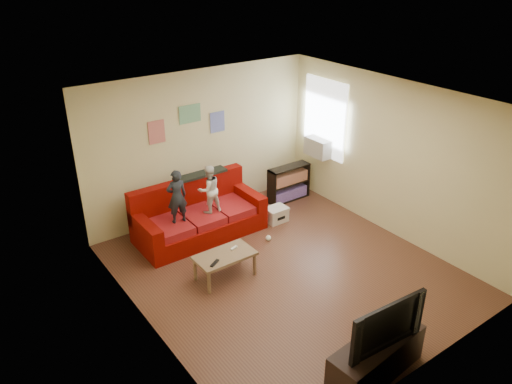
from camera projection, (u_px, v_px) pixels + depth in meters
room_shell at (288, 193)px, 7.20m from camera, size 4.52×5.02×2.72m
sofa at (198, 217)px, 8.68m from camera, size 2.20×1.01×0.97m
child_a at (177, 197)px, 8.05m from camera, size 0.36×0.26×0.92m
child_b at (209, 189)px, 8.38m from camera, size 0.41×0.32×0.85m
coffee_table at (225, 258)px, 7.48m from camera, size 0.90×0.50×0.41m
remote at (215, 263)px, 7.24m from camera, size 0.19×0.14×0.02m
game_controller at (234, 248)px, 7.59m from camera, size 0.13×0.08×0.03m
bookshelf at (289, 185)px, 9.88m from camera, size 0.89×0.27×0.71m
window at (325, 118)px, 9.44m from camera, size 0.04×1.08×1.48m
ac_unit at (318, 147)px, 9.62m from camera, size 0.28×0.55×0.35m
artwork_left at (157, 132)px, 8.39m from camera, size 0.30×0.01×0.40m
artwork_center at (190, 114)px, 8.64m from camera, size 0.42×0.01×0.32m
artwork_right at (217, 122)px, 9.04m from camera, size 0.30×0.01×0.38m
file_box at (276, 214)px, 9.15m from camera, size 0.40×0.30×0.28m
tv_stand at (376, 358)px, 5.79m from camera, size 1.33×0.55×0.49m
television at (381, 321)px, 5.55m from camera, size 1.06×0.21×0.61m
tissue at (268, 238)px, 8.57m from camera, size 0.12×0.12×0.10m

